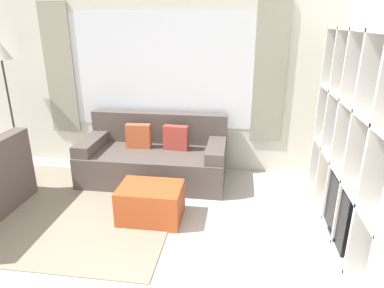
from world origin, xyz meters
name	(u,v)px	position (x,y,z in m)	size (l,w,h in m)	color
wall_back	(161,78)	(0.00, 2.90, 1.36)	(6.14, 0.11, 2.70)	silver
wall_right	(384,109)	(2.50, 1.44, 1.35)	(0.07, 4.07, 2.70)	silver
area_rug	(75,208)	(-0.77, 1.43, 0.01)	(2.43, 2.23, 0.01)	gray
shelving_unit	(361,144)	(2.33, 1.38, 1.01)	(0.34, 2.29, 2.09)	#232328
couch_main	(155,158)	(-0.01, 2.40, 0.31)	(1.99, 0.95, 0.89)	#564C47
ottoman	(151,203)	(0.19, 1.35, 0.20)	(0.70, 0.51, 0.41)	#B74C23
floor_lamp	(1,60)	(-2.25, 2.59, 1.61)	(0.32, 0.32, 1.88)	black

